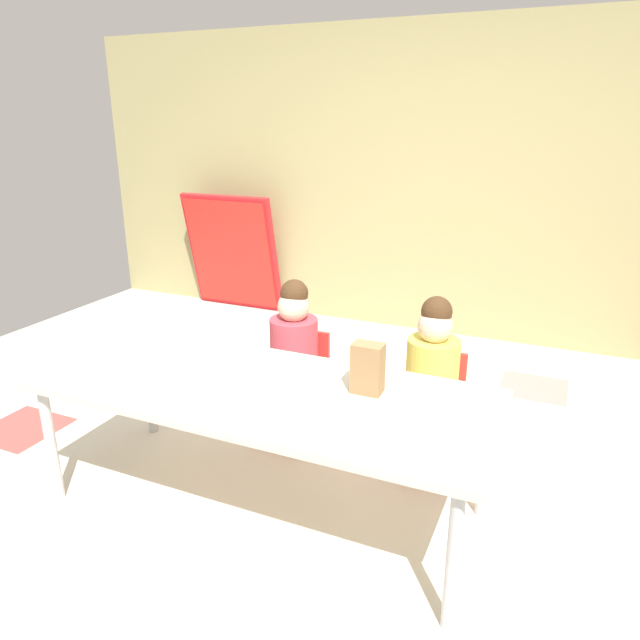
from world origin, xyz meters
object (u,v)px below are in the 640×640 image
at_px(seated_child_near_camera, 295,346).
at_px(paper_plate_center_table, 278,390).
at_px(folded_activity_table, 232,253).
at_px(paper_plate_near_edge, 222,374).
at_px(craft_table, 262,395).
at_px(paper_bag_brown, 368,368).
at_px(seated_child_middle_seat, 433,368).
at_px(donut_powdered_on_plate, 222,370).

xyz_separation_m(seated_child_near_camera, paper_plate_center_table, (0.24, -0.65, 0.07)).
relative_size(seated_child_near_camera, paper_plate_center_table, 5.10).
xyz_separation_m(folded_activity_table, paper_plate_center_table, (1.82, -2.54, 0.09)).
distance_m(paper_plate_near_edge, paper_plate_center_table, 0.31).
relative_size(craft_table, paper_bag_brown, 9.23).
height_order(seated_child_near_camera, folded_activity_table, folded_activity_table).
distance_m(paper_bag_brown, paper_plate_near_edge, 0.68).
height_order(craft_table, seated_child_middle_seat, seated_child_middle_seat).
bearing_deg(paper_bag_brown, craft_table, -163.42).
bearing_deg(paper_bag_brown, paper_plate_near_edge, -171.68).
relative_size(seated_child_middle_seat, paper_plate_center_table, 5.10).
distance_m(seated_child_near_camera, donut_powdered_on_plate, 0.61).
bearing_deg(folded_activity_table, donut_powdered_on_plate, -58.87).
xyz_separation_m(paper_plate_near_edge, donut_powdered_on_plate, (0.00, 0.00, 0.02)).
bearing_deg(craft_table, seated_child_near_camera, 103.44).
bearing_deg(paper_plate_center_table, seated_child_middle_seat, 51.29).
xyz_separation_m(craft_table, paper_bag_brown, (0.44, 0.13, 0.16)).
relative_size(craft_table, paper_plate_near_edge, 11.28).
height_order(seated_child_middle_seat, paper_plate_near_edge, seated_child_middle_seat).
xyz_separation_m(seated_child_near_camera, donut_powdered_on_plate, (-0.07, -0.60, 0.09)).
bearing_deg(paper_bag_brown, paper_plate_center_table, -157.91).
distance_m(craft_table, paper_plate_center_table, 0.10).
height_order(folded_activity_table, paper_bag_brown, folded_activity_table).
height_order(seated_child_near_camera, donut_powdered_on_plate, seated_child_near_camera).
xyz_separation_m(seated_child_near_camera, seated_child_middle_seat, (0.76, 0.00, 0.00)).
height_order(paper_plate_near_edge, paper_plate_center_table, same).
bearing_deg(folded_activity_table, seated_child_near_camera, -50.17).
bearing_deg(seated_child_near_camera, craft_table, -76.56).
bearing_deg(paper_plate_center_table, paper_plate_near_edge, 171.56).
bearing_deg(paper_plate_near_edge, craft_table, -8.78).
xyz_separation_m(seated_child_near_camera, paper_plate_near_edge, (-0.07, -0.60, 0.07)).
distance_m(seated_child_middle_seat, paper_bag_brown, 0.56).
relative_size(seated_child_near_camera, donut_powdered_on_plate, 8.77).
distance_m(seated_child_near_camera, paper_bag_brown, 0.80).
relative_size(paper_bag_brown, paper_plate_near_edge, 1.22).
relative_size(paper_bag_brown, paper_plate_center_table, 1.22).
height_order(paper_plate_near_edge, donut_powdered_on_plate, donut_powdered_on_plate).
bearing_deg(paper_plate_center_table, paper_bag_brown, 22.09).
relative_size(seated_child_middle_seat, paper_plate_near_edge, 5.10).
relative_size(paper_bag_brown, donut_powdered_on_plate, 2.10).
bearing_deg(folded_activity_table, paper_bag_brown, -47.82).
bearing_deg(craft_table, paper_plate_near_edge, 171.22).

